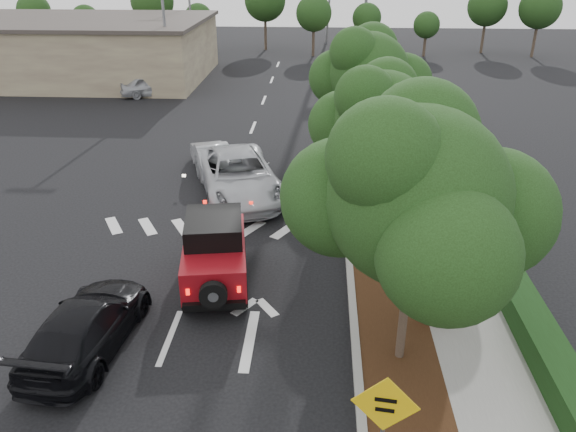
# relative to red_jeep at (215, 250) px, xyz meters

# --- Properties ---
(ground) EXTENTS (120.00, 120.00, 0.00)m
(ground) POSITION_rel_red_jeep_xyz_m (-0.71, -2.71, -1.00)
(ground) COLOR black
(ground) RESTS_ON ground
(curb) EXTENTS (0.20, 70.00, 0.15)m
(curb) POSITION_rel_red_jeep_xyz_m (3.89, 9.29, -0.93)
(curb) COLOR #9E9B93
(curb) RESTS_ON ground
(planting_strip) EXTENTS (1.80, 70.00, 0.12)m
(planting_strip) POSITION_rel_red_jeep_xyz_m (4.89, 9.29, -0.94)
(planting_strip) COLOR black
(planting_strip) RESTS_ON ground
(sidewalk) EXTENTS (2.00, 70.00, 0.12)m
(sidewalk) POSITION_rel_red_jeep_xyz_m (6.79, 9.29, -0.94)
(sidewalk) COLOR gray
(sidewalk) RESTS_ON ground
(hedge) EXTENTS (0.80, 70.00, 0.80)m
(hedge) POSITION_rel_red_jeep_xyz_m (8.19, 9.29, -0.60)
(hedge) COLOR black
(hedge) RESTS_ON ground
(commercial_building) EXTENTS (22.00, 12.00, 4.00)m
(commercial_building) POSITION_rel_red_jeep_xyz_m (-16.71, 27.29, 1.00)
(commercial_building) COLOR #7B6755
(commercial_building) RESTS_ON ground
(transmission_tower) EXTENTS (7.00, 4.00, 28.00)m
(transmission_tower) POSITION_rel_red_jeep_xyz_m (5.29, 45.29, -1.00)
(transmission_tower) COLOR slate
(transmission_tower) RESTS_ON ground
(street_tree_near) EXTENTS (3.80, 3.80, 5.92)m
(street_tree_near) POSITION_rel_red_jeep_xyz_m (4.89, -3.21, -1.00)
(street_tree_near) COLOR black
(street_tree_near) RESTS_ON ground
(street_tree_mid) EXTENTS (3.20, 3.20, 5.32)m
(street_tree_mid) POSITION_rel_red_jeep_xyz_m (4.89, 3.79, -1.00)
(street_tree_mid) COLOR black
(street_tree_mid) RESTS_ON ground
(street_tree_far) EXTENTS (3.40, 3.40, 5.62)m
(street_tree_far) POSITION_rel_red_jeep_xyz_m (4.89, 10.29, -1.00)
(street_tree_far) COLOR black
(street_tree_far) RESTS_ON ground
(light_pole_a) EXTENTS (2.00, 0.22, 9.00)m
(light_pole_a) POSITION_rel_red_jeep_xyz_m (-7.21, 23.29, -1.00)
(light_pole_a) COLOR slate
(light_pole_a) RESTS_ON ground
(light_pole_b) EXTENTS (2.00, 0.22, 9.00)m
(light_pole_b) POSITION_rel_red_jeep_xyz_m (-8.21, 35.29, -1.00)
(light_pole_b) COLOR slate
(light_pole_b) RESTS_ON ground
(red_jeep) EXTENTS (2.21, 4.00, 1.97)m
(red_jeep) POSITION_rel_red_jeep_xyz_m (0.00, 0.00, 0.00)
(red_jeep) COLOR black
(red_jeep) RESTS_ON ground
(silver_suv_ahead) EXTENTS (4.50, 6.57, 1.67)m
(silver_suv_ahead) POSITION_rel_red_jeep_xyz_m (-0.20, 6.21, -0.17)
(silver_suv_ahead) COLOR #B8BAC0
(silver_suv_ahead) RESTS_ON ground
(black_suv_oncoming) EXTENTS (2.21, 4.61, 1.29)m
(black_suv_oncoming) POSITION_rel_red_jeep_xyz_m (-2.54, -3.20, -0.36)
(black_suv_oncoming) COLOR black
(black_suv_oncoming) RESTS_ON ground
(silver_sedan_oncoming) EXTENTS (2.63, 4.19, 1.31)m
(silver_sedan_oncoming) POSITION_rel_red_jeep_xyz_m (-1.71, 8.70, -0.35)
(silver_sedan_oncoming) COLOR #93959A
(silver_sedan_oncoming) RESTS_ON ground
(parked_suv) EXTENTS (4.34, 3.12, 1.37)m
(parked_suv) POSITION_rel_red_jeep_xyz_m (-8.06, 21.99, -0.32)
(parked_suv) COLOR #B1B4B9
(parked_suv) RESTS_ON ground
(speed_hump_sign) EXTENTS (1.13, 0.17, 2.42)m
(speed_hump_sign) POSITION_rel_red_jeep_xyz_m (4.09, -6.73, 0.67)
(speed_hump_sign) COLOR slate
(speed_hump_sign) RESTS_ON ground
(terracotta_planter) EXTENTS (0.66, 0.66, 1.15)m
(terracotta_planter) POSITION_rel_red_jeep_xyz_m (5.89, -1.70, -0.23)
(terracotta_planter) COLOR brown
(terracotta_planter) RESTS_ON ground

